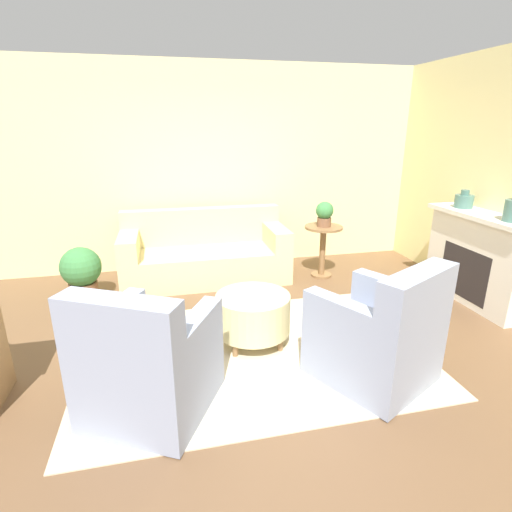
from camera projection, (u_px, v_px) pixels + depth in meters
The scene contains 12 objects.
ground_plane at pixel (254, 353), 3.64m from camera, with size 16.00×16.00×0.00m, color brown.
wall_back at pixel (213, 168), 5.62m from camera, with size 9.10×0.12×2.80m.
rug at pixel (254, 353), 3.64m from camera, with size 3.02×2.06×0.01m.
couch at pixel (205, 255), 5.34m from camera, with size 2.15×0.90×0.91m.
armchair_left at pixel (147, 367), 2.78m from camera, with size 1.09×1.11×1.00m.
armchair_right at pixel (380, 337), 3.16m from camera, with size 1.09×1.11×1.00m.
ottoman_table at pixel (253, 313), 3.74m from camera, with size 0.70×0.70×0.48m.
side_table at pixel (323, 243), 5.37m from camera, with size 0.50×0.50×0.70m.
fireplace at pixel (479, 257), 4.56m from camera, with size 0.44×1.43×1.05m.
vase_mantel_near at pixel (464, 201), 4.71m from camera, with size 0.21×0.21×0.21m.
potted_plant_on_side_table at pixel (325, 213), 5.24m from camera, with size 0.23×0.23×0.33m.
potted_plant_floor at pixel (81, 271), 4.66m from camera, with size 0.46×0.46×0.64m.
Camera 1 is at (-0.69, -3.10, 1.99)m, focal length 28.00 mm.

